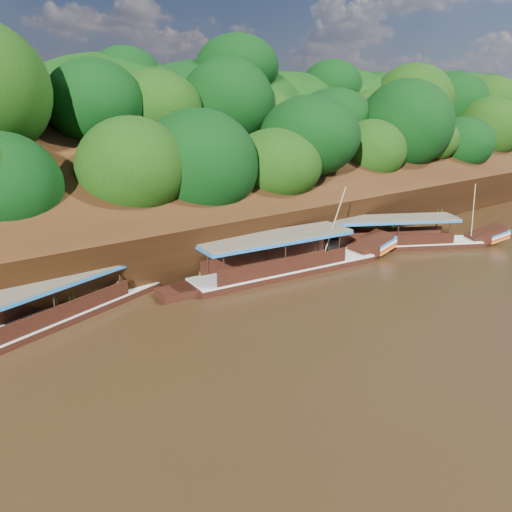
# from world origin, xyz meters

# --- Properties ---
(ground) EXTENTS (160.00, 160.00, 0.00)m
(ground) POSITION_xyz_m (0.00, 0.00, 0.00)
(ground) COLOR black
(ground) RESTS_ON ground
(riverbank) EXTENTS (120.00, 30.06, 19.40)m
(riverbank) POSITION_xyz_m (-0.01, 22.73, 1.89)
(riverbank) COLOR black
(riverbank) RESTS_ON ground
(boat_0) EXTENTS (13.25, 8.65, 5.23)m
(boat_0) POSITION_xyz_m (10.18, 5.99, 0.52)
(boat_0) COLOR black
(boat_0) RESTS_ON ground
(boat_1) EXTENTS (15.32, 3.96, 5.93)m
(boat_1) POSITION_xyz_m (-0.31, 7.10, 0.59)
(boat_1) COLOR black
(boat_1) RESTS_ON ground
(boat_2) EXTENTS (14.38, 6.27, 5.09)m
(boat_2) POSITION_xyz_m (-13.99, 9.10, 0.52)
(boat_2) COLOR black
(boat_2) RESTS_ON ground
(reeds) EXTENTS (47.47, 2.31, 2.11)m
(reeds) POSITION_xyz_m (-3.38, 9.55, 0.91)
(reeds) COLOR #336118
(reeds) RESTS_ON ground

